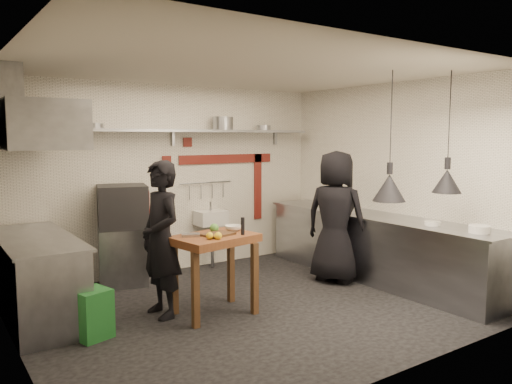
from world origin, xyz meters
TOP-DOWN VIEW (x-y plane):
  - floor at (0.00, 0.00)m, footprint 5.00×5.00m
  - ceiling at (0.00, 0.00)m, footprint 5.00×5.00m
  - wall_back at (0.00, 2.10)m, footprint 5.00×0.04m
  - wall_front at (0.00, -2.10)m, footprint 5.00×0.04m
  - wall_left at (-2.50, 0.00)m, footprint 0.04×4.20m
  - wall_right at (2.50, 0.00)m, footprint 0.04×4.20m
  - red_band_horiz at (0.95, 2.08)m, footprint 1.70×0.02m
  - red_band_vert at (1.55, 2.08)m, footprint 0.14×0.02m
  - red_tile_a at (0.25, 2.08)m, footprint 0.14×0.02m
  - red_tile_b at (-0.10, 2.08)m, footprint 0.14×0.02m
  - back_shelf at (0.00, 1.92)m, footprint 4.60×0.34m
  - shelf_bracket_left at (-1.90, 2.07)m, footprint 0.04×0.06m
  - shelf_bracket_mid at (0.00, 2.07)m, footprint 0.04×0.06m
  - shelf_bracket_right at (1.90, 2.07)m, footprint 0.04×0.06m
  - pan_far_left at (-1.59, 1.92)m, footprint 0.28×0.28m
  - pan_mid_left at (-1.21, 1.92)m, footprint 0.30×0.30m
  - stock_pot at (0.78, 1.92)m, footprint 0.36×0.36m
  - pan_right at (1.55, 1.92)m, footprint 0.30×0.30m
  - oven_stand at (-0.91, 1.80)m, footprint 0.76×0.72m
  - combi_oven at (-0.91, 1.76)m, footprint 0.77×0.74m
  - oven_door at (-0.92, 1.49)m, footprint 0.54×0.17m
  - oven_glass at (-0.88, 1.47)m, footprint 0.38×0.12m
  - hand_sink at (0.55, 1.92)m, footprint 0.46×0.34m
  - sink_tap at (0.55, 1.92)m, footprint 0.03×0.03m
  - sink_drain at (0.55, 1.88)m, footprint 0.06×0.06m
  - utensil_rail at (0.55, 2.06)m, footprint 0.90×0.02m
  - counter_right at (2.15, 0.00)m, footprint 0.70×3.80m
  - counter_right_top at (2.15, 0.00)m, footprint 0.76×3.90m
  - plate_stack at (2.12, -1.59)m, footprint 0.28×0.28m
  - small_bowl_right at (2.10, -0.97)m, footprint 0.22×0.22m
  - counter_left at (-2.15, 1.05)m, footprint 0.70×1.90m
  - counter_left_top at (-2.15, 1.05)m, footprint 0.76×2.00m
  - extractor_hood at (-2.10, 1.05)m, footprint 0.78×1.60m
  - hood_duct at (-2.35, 1.05)m, footprint 0.28×0.28m
  - green_bin at (-1.81, 0.16)m, footprint 0.40×0.40m
  - prep_table at (-0.44, 0.07)m, footprint 1.02×0.79m
  - cutting_board at (-0.41, 0.03)m, footprint 0.40×0.32m
  - pepper_mill at (-0.16, -0.10)m, footprint 0.05×0.05m
  - lemon_a at (-0.60, -0.11)m, footprint 0.09×0.09m
  - lemon_b at (-0.52, -0.16)m, footprint 0.11×0.11m
  - veg_ball at (-0.36, 0.21)m, footprint 0.14×0.14m
  - steel_tray at (-0.69, 0.16)m, footprint 0.24×0.21m
  - bowl at (-0.12, 0.17)m, footprint 0.21×0.21m
  - heat_lamp_near at (1.43, -0.84)m, footprint 0.48×0.48m
  - heat_lamp_far at (2.01, -1.22)m, footprint 0.41×0.41m
  - chef_left at (-0.96, 0.36)m, footprint 0.46×0.67m
  - chef_right at (1.62, 0.26)m, footprint 0.88×1.05m

SIDE VIEW (x-z plane):
  - floor at x=0.00m, z-range 0.00..0.00m
  - green_bin at x=-1.81m, z-range 0.00..0.50m
  - sink_drain at x=0.55m, z-range 0.01..0.67m
  - oven_stand at x=-0.91m, z-range 0.00..0.80m
  - counter_right at x=2.15m, z-range 0.00..0.90m
  - counter_left at x=-2.15m, z-range 0.00..0.90m
  - prep_table at x=-0.44m, z-range 0.00..0.92m
  - hand_sink at x=0.55m, z-range 0.67..0.89m
  - chef_left at x=-0.96m, z-range 0.00..1.77m
  - counter_right_top at x=2.15m, z-range 0.90..0.93m
  - counter_left_top at x=-2.15m, z-range 0.90..0.93m
  - chef_right at x=1.62m, z-range 0.00..1.84m
  - cutting_board at x=-0.41m, z-range 0.92..0.94m
  - steel_tray at x=-0.69m, z-range 0.92..0.95m
  - bowl at x=-0.12m, z-range 0.92..0.98m
  - small_bowl_right at x=2.10m, z-range 0.93..0.98m
  - lemon_b at x=-0.52m, z-range 0.92..1.00m
  - sink_tap at x=0.55m, z-range 0.89..1.03m
  - lemon_a at x=-0.60m, z-range 0.92..1.00m
  - veg_ball at x=-0.36m, z-range 0.92..1.02m
  - plate_stack at x=2.12m, z-range 0.93..1.02m
  - pepper_mill at x=-0.16m, z-range 0.92..1.12m
  - combi_oven at x=-0.91m, z-range 0.80..1.38m
  - oven_door at x=-0.92m, z-range 0.86..1.32m
  - oven_glass at x=-0.88m, z-range 0.92..1.26m
  - red_band_vert at x=1.55m, z-range 0.65..1.75m
  - utensil_rail at x=0.55m, z-range 1.31..1.33m
  - wall_back at x=0.00m, z-range 0.00..2.80m
  - wall_front at x=0.00m, z-range 0.00..2.80m
  - wall_left at x=-2.50m, z-range 0.00..2.80m
  - wall_right at x=2.50m, z-range 0.00..2.80m
  - red_band_horiz at x=0.95m, z-range 1.61..1.75m
  - red_tile_b at x=-0.10m, z-range 1.61..1.75m
  - red_tile_a at x=0.25m, z-range 1.88..2.02m
  - shelf_bracket_left at x=-1.90m, z-range 1.90..2.14m
  - shelf_bracket_mid at x=0.00m, z-range 1.90..2.14m
  - shelf_bracket_right at x=1.90m, z-range 1.90..2.14m
  - heat_lamp_near at x=1.43m, z-range 1.27..2.80m
  - heat_lamp_far at x=2.01m, z-range 1.37..2.80m
  - back_shelf at x=0.00m, z-range 2.10..2.14m
  - extractor_hood at x=-2.10m, z-range 1.90..2.40m
  - pan_mid_left at x=-1.21m, z-range 2.14..2.21m
  - pan_right at x=1.55m, z-range 2.14..2.22m
  - pan_far_left at x=-1.59m, z-range 2.14..2.23m
  - stock_pot at x=0.78m, z-range 2.14..2.34m
  - hood_duct at x=-2.35m, z-range 2.30..2.80m
  - ceiling at x=0.00m, z-range 2.80..2.80m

